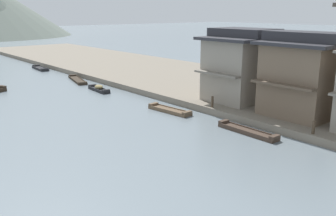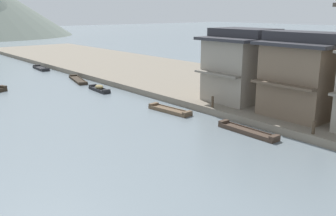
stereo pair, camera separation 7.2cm
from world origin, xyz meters
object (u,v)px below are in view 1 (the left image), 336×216
at_px(boat_moored_far, 99,89).
at_px(mooring_post_dock_far, 212,102).
at_px(boat_upstream_distant, 40,68).
at_px(house_waterfront_narrow, 243,65).
at_px(boat_midriver_upstream, 247,131).
at_px(boat_moored_nearest, 170,110).
at_px(boat_moored_second, 77,80).
at_px(house_waterfront_tall, 302,75).
at_px(mooring_post_dock_mid, 314,128).

xyz_separation_m(boat_moored_far, mooring_post_dock_far, (2.57, -13.82, 0.78)).
height_order(boat_upstream_distant, house_waterfront_narrow, house_waterfront_narrow).
relative_size(boat_moored_far, boat_midriver_upstream, 0.77).
height_order(boat_moored_nearest, boat_moored_second, boat_moored_nearest).
bearing_deg(mooring_post_dock_far, house_waterfront_narrow, 5.17).
bearing_deg(house_waterfront_narrow, boat_moored_far, 116.14).
xyz_separation_m(boat_upstream_distant, house_waterfront_tall, (4.95, -37.93, 3.43)).
distance_m(house_waterfront_tall, mooring_post_dock_mid, 5.20).
bearing_deg(mooring_post_dock_mid, boat_moored_far, 96.49).
relative_size(boat_moored_second, boat_midriver_upstream, 1.24).
bearing_deg(boat_moored_second, house_waterfront_tall, -79.18).
bearing_deg(boat_moored_second, mooring_post_dock_mid, -86.68).
height_order(house_waterfront_narrow, mooring_post_dock_far, house_waterfront_narrow).
height_order(house_waterfront_tall, house_waterfront_narrow, same).
distance_m(boat_moored_far, house_waterfront_narrow, 15.36).
height_order(boat_midriver_upstream, house_waterfront_tall, house_waterfront_tall).
height_order(house_waterfront_narrow, mooring_post_dock_mid, house_waterfront_narrow).
height_order(boat_midriver_upstream, mooring_post_dock_far, mooring_post_dock_far).
height_order(boat_moored_second, mooring_post_dock_far, mooring_post_dock_far).
distance_m(boat_moored_far, mooring_post_dock_far, 14.08).
xyz_separation_m(boat_moored_second, mooring_post_dock_far, (1.70, -20.48, 0.90)).
bearing_deg(house_waterfront_narrow, mooring_post_dock_far, -174.83).
bearing_deg(mooring_post_dock_far, house_waterfront_tall, -60.11).
xyz_separation_m(boat_moored_far, house_waterfront_narrow, (6.60, -13.46, 3.34)).
relative_size(house_waterfront_tall, house_waterfront_narrow, 0.88).
height_order(boat_midriver_upstream, boat_upstream_distant, boat_upstream_distant).
distance_m(boat_moored_far, boat_upstream_distant, 18.36).
distance_m(boat_upstream_distant, mooring_post_dock_mid, 41.01).
bearing_deg(boat_midriver_upstream, mooring_post_dock_far, 70.68).
bearing_deg(mooring_post_dock_far, boat_moored_second, 94.74).
bearing_deg(boat_midriver_upstream, house_waterfront_tall, -8.48).
distance_m(house_waterfront_tall, mooring_post_dock_far, 7.13).
relative_size(boat_moored_second, mooring_post_dock_far, 6.58).
distance_m(mooring_post_dock_mid, mooring_post_dock_far, 8.80).
xyz_separation_m(boat_moored_second, boat_moored_far, (-0.88, -6.65, 0.12)).
bearing_deg(mooring_post_dock_far, boat_upstream_distant, 92.90).
distance_m(boat_moored_nearest, mooring_post_dock_mid, 11.74).
xyz_separation_m(boat_moored_far, mooring_post_dock_mid, (2.57, -22.63, 0.74)).
relative_size(boat_upstream_distant, mooring_post_dock_mid, 5.57).
distance_m(boat_moored_second, boat_midriver_upstream, 25.49).
bearing_deg(house_waterfront_narrow, mooring_post_dock_mid, -113.73).
height_order(boat_upstream_distant, mooring_post_dock_mid, mooring_post_dock_mid).
bearing_deg(boat_upstream_distant, boat_moored_nearest, -91.22).
relative_size(boat_upstream_distant, mooring_post_dock_far, 5.05).
height_order(boat_moored_second, house_waterfront_narrow, house_waterfront_narrow).
relative_size(boat_moored_nearest, boat_moored_far, 1.18).
bearing_deg(house_waterfront_tall, house_waterfront_narrow, 83.37).
xyz_separation_m(boat_moored_second, house_waterfront_tall, (5.01, -26.25, 3.47)).
height_order(boat_moored_second, mooring_post_dock_mid, mooring_post_dock_mid).
bearing_deg(boat_moored_second, mooring_post_dock_far, -85.26).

